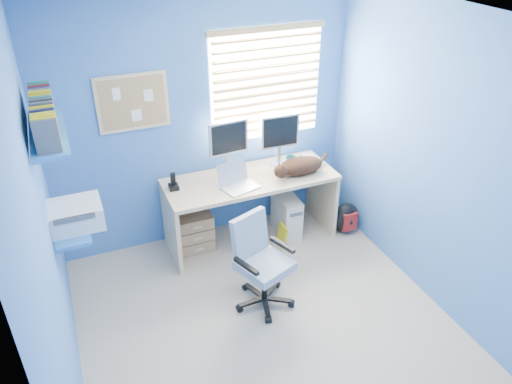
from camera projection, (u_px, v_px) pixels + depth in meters
name	position (u px, v px, depth m)	size (l,w,h in m)	color
floor	(269.00, 329.00, 4.18)	(3.00, 3.20, 0.00)	#BDAA96
ceiling	(275.00, 21.00, 2.91)	(3.00, 3.20, 0.00)	white
wall_back	(204.00, 122.00, 4.81)	(3.00, 0.01, 2.50)	#3D6EC4
wall_front	(416.00, 373.00, 2.27)	(3.00, 0.01, 2.50)	#3D6EC4
wall_left	(48.00, 253.00, 3.05)	(0.01, 3.20, 2.50)	#3D6EC4
wall_right	(440.00, 165.00, 4.04)	(0.01, 3.20, 2.50)	#3D6EC4
desk	(251.00, 209.00, 5.10)	(1.70, 0.65, 0.74)	#CCB28B
laptop	(240.00, 178.00, 4.68)	(0.33, 0.26, 0.22)	silver
monitor_left	(228.00, 146.00, 4.90)	(0.40, 0.12, 0.54)	silver
monitor_right	(279.00, 140.00, 5.04)	(0.40, 0.12, 0.54)	silver
phone	(173.00, 181.00, 4.69)	(0.09, 0.11, 0.17)	black
mug	(291.00, 161.00, 5.12)	(0.10, 0.09, 0.10)	#247B6D
cd_spindle	(308.00, 157.00, 5.23)	(0.13, 0.13, 0.07)	silver
cat	(301.00, 166.00, 4.95)	(0.47, 0.25, 0.17)	black
tower_pc	(286.00, 214.00, 5.29)	(0.19, 0.44, 0.45)	beige
drawer_boxes	(194.00, 231.00, 5.06)	(0.35, 0.28, 0.41)	tan
yellow_book	(282.00, 235.00, 5.14)	(0.03, 0.17, 0.24)	yellow
backpack	(346.00, 218.00, 5.33)	(0.29, 0.22, 0.34)	black
office_chair	(261.00, 273.00, 4.32)	(0.63, 0.63, 0.84)	black
window_blinds	(267.00, 85.00, 4.85)	(1.15, 0.05, 1.10)	white
corkboard	(133.00, 103.00, 4.43)	(0.64, 0.02, 0.52)	#CCB28B
wall_shelves	(59.00, 169.00, 3.60)	(0.42, 0.90, 1.05)	#337AC9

